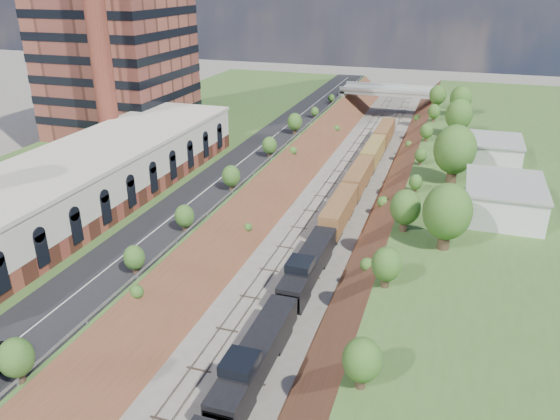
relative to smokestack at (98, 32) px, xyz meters
The scene contains 15 objects.
platform_left 23.05m from the smokestack, 53.13° to the left, with size 44.00×180.00×5.00m, color #3E5F27.
embankment_left 35.58m from the smokestack, ahead, with size 7.07×180.00×7.07m, color brown.
embankment_right 53.39m from the smokestack, ahead, with size 7.07×180.00×7.07m, color brown.
rail_left_track 41.86m from the smokestack, ahead, with size 1.58×180.00×0.18m, color gray.
rail_right_track 46.11m from the smokestack, ahead, with size 1.58×180.00×0.18m, color gray.
road 28.88m from the smokestack, 11.04° to the left, with size 8.00×180.00×0.10m, color black.
guardrail 31.59m from the smokestack, ahead, with size 0.10×171.00×0.70m.
commercial_building 25.69m from the smokestack, 66.04° to the right, with size 14.30×62.30×7.00m.
smokestack is the anchor object (origin of this frame).
overpass 77.82m from the smokestack, 61.39° to the left, with size 24.50×8.30×7.40m.
white_building_near 62.29m from the smokestack, ahead, with size 9.00×12.00×4.00m, color silver.
white_building_far 64.31m from the smokestack, 16.97° to the left, with size 8.00×10.00×3.60m, color silver.
tree_right_large 57.52m from the smokestack, 16.80° to the right, with size 5.25×5.25×7.61m.
tree_left_crest 46.95m from the smokestack, 56.09° to the right, with size 2.45×2.45×3.55m.
freight_train 45.00m from the smokestack, ahead, with size 2.70×109.69×4.55m.
Camera 1 is at (16.76, -16.62, 32.69)m, focal length 35.00 mm.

